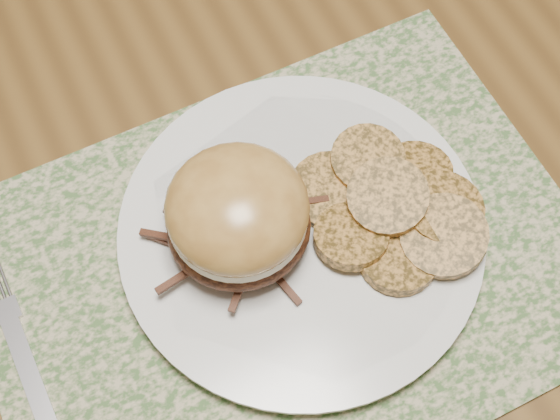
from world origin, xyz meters
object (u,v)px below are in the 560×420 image
object	(u,v)px
dining_table	(208,66)
dinner_plate	(301,232)
fork	(25,361)
pork_sandwich	(238,216)

from	to	relation	value
dining_table	dinner_plate	world-z (taller)	dinner_plate
dinner_plate	fork	xyz separation A→B (m)	(-0.22, -0.00, -0.01)
dining_table	pork_sandwich	world-z (taller)	pork_sandwich
pork_sandwich	fork	bearing A→B (deg)	-165.20
dinner_plate	pork_sandwich	world-z (taller)	pork_sandwich
dining_table	fork	xyz separation A→B (m)	(-0.24, -0.24, 0.09)
fork	dinner_plate	bearing A→B (deg)	-0.51
dining_table	pork_sandwich	xyz separation A→B (m)	(-0.06, -0.23, 0.14)
dining_table	fork	bearing A→B (deg)	-135.14
dinner_plate	fork	distance (m)	0.22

